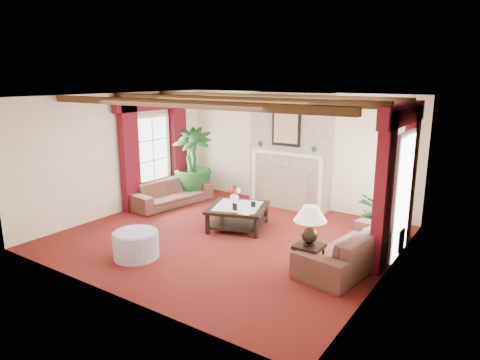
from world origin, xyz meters
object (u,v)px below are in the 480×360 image
Objects in this scene: potted_palm at (193,178)px; coffee_table at (238,217)px; sofa_right at (352,240)px; ottoman at (136,245)px; side_table at (309,259)px; sofa_left at (171,188)px.

potted_palm reaches higher than coffee_table.
sofa_right reaches higher than ottoman.
sofa_right is 0.86m from side_table.
ottoman is at bearing -52.12° from sofa_right.
potted_palm reaches higher than sofa_left.
coffee_table is 2.28× the size of side_table.
sofa_left is 4.92m from sofa_right.
sofa_left is 4.70m from side_table.
potted_palm is at bearing 115.70° from ottoman.
potted_palm is (-0.03, 0.85, 0.09)m from sofa_left.
sofa_left is 2.33m from coffee_table.
sofa_right reaches higher than sofa_left.
sofa_right is 1.13× the size of potted_palm.
sofa_left is 0.85m from potted_palm.
side_table is (-0.43, -0.72, -0.19)m from sofa_right.
sofa_left is 0.93× the size of sofa_right.
coffee_table is at bearing -92.53° from sofa_left.
potted_palm is at bearing 151.10° from side_table.
sofa_left reaches higher than coffee_table.
side_table is at bearing -28.90° from potted_palm.
potted_palm is at bearing 131.31° from coffee_table.
sofa_left reaches higher than ottoman.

